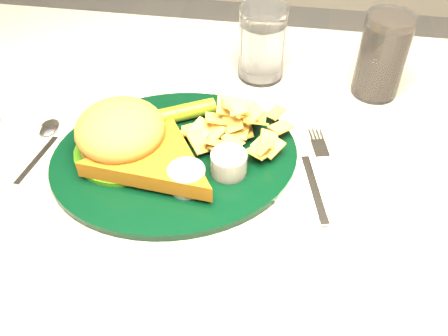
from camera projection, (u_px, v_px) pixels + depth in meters
The scene contains 8 objects.
table at pixel (216, 309), 0.94m from camera, with size 1.20×0.80×0.75m, color #A09B91, non-canonical shape.
dinner_plate at pixel (174, 139), 0.66m from camera, with size 0.34×0.28×0.08m, color black, non-canonical shape.
water_glass at pixel (262, 43), 0.79m from camera, with size 0.08×0.08×0.12m, color white.
cola_glass at pixel (382, 56), 0.75m from camera, with size 0.07×0.07×0.13m, color black.
fork_napkin at pixel (314, 184), 0.65m from camera, with size 0.12×0.16×0.01m, color white, non-canonical shape.
spoon at pixel (36, 159), 0.68m from camera, with size 0.04×0.13×0.01m, color silver, non-canonical shape.
ramekin at pixel (13, 110), 0.74m from camera, with size 0.04×0.04×0.03m, color white.
wrapped_straw at pixel (176, 105), 0.77m from camera, with size 0.21×0.07×0.01m, color white, non-canonical shape.
Camera 1 is at (0.09, -0.47, 1.22)m, focal length 40.00 mm.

